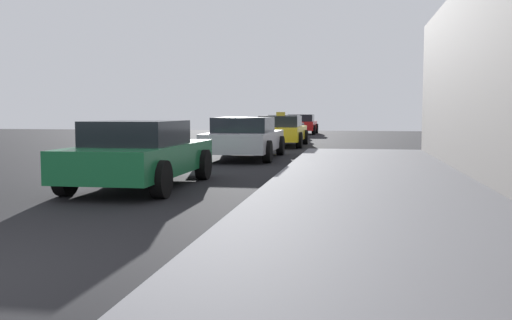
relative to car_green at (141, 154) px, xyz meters
name	(u,v)px	position (x,y,z in m)	size (l,w,h in m)	color
sidewalk	(415,304)	(4.44, -6.23, -0.57)	(4.00, 32.00, 0.15)	slate
car_green	(141,154)	(0.00, 0.00, 0.00)	(1.93, 4.26, 1.27)	#196638
car_silver	(245,138)	(0.70, 6.92, 0.00)	(2.05, 4.54, 1.27)	#B7B7BF
car_yellow	(281,131)	(1.01, 13.49, 0.00)	(2.01, 4.44, 1.43)	yellow
car_black	(285,127)	(0.37, 20.19, 0.00)	(1.95, 4.05, 1.27)	black
car_red	(301,124)	(0.66, 26.86, 0.00)	(1.99, 4.13, 1.27)	red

